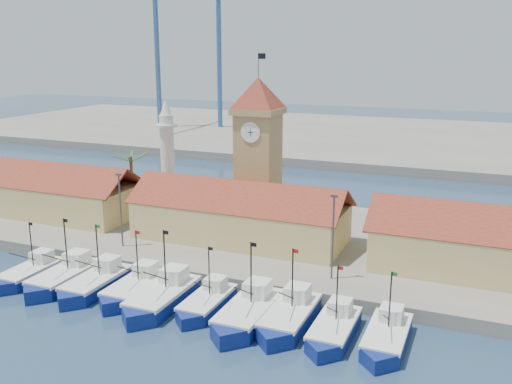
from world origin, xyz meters
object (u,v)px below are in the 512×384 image
at_px(boat_0, 29,274).
at_px(boat_5, 206,304).
at_px(clock_tower, 258,149).
at_px(minaret, 168,155).

height_order(boat_0, boat_5, boat_0).
distance_m(boat_0, clock_tower, 31.61).
bearing_deg(boat_5, clock_tower, 99.64).
bearing_deg(boat_0, clock_tower, 53.56).
height_order(boat_5, clock_tower, clock_tower).
distance_m(boat_5, clock_tower, 25.83).
height_order(clock_tower, minaret, clock_tower).
bearing_deg(boat_0, boat_5, 2.28).
height_order(boat_0, clock_tower, clock_tower).
bearing_deg(minaret, boat_5, -52.83).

